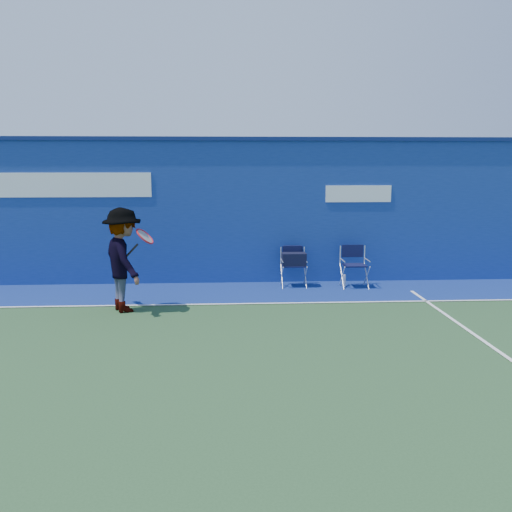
{
  "coord_description": "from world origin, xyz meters",
  "views": [
    {
      "loc": [
        0.79,
        -6.39,
        2.57
      ],
      "look_at": [
        1.29,
        2.6,
        1.0
      ],
      "focal_mm": 38.0,
      "sensor_mm": 36.0,
      "label": 1
    }
  ],
  "objects": [
    {
      "name": "directors_chair_right",
      "position": [
        3.43,
        4.44,
        0.27
      ],
      "size": [
        0.51,
        0.46,
        0.86
      ],
      "color": "silver",
      "rests_on": "ground"
    },
    {
      "name": "out_of_bounds_strip",
      "position": [
        0.0,
        4.1,
        0.0
      ],
      "size": [
        24.0,
        1.8,
        0.01
      ],
      "primitive_type": "cube",
      "color": "navy",
      "rests_on": "ground"
    },
    {
      "name": "directors_chair_left",
      "position": [
        2.18,
        4.58,
        0.35
      ],
      "size": [
        0.49,
        0.46,
        0.83
      ],
      "color": "silver",
      "rests_on": "ground"
    },
    {
      "name": "ground",
      "position": [
        0.0,
        0.0,
        0.0
      ],
      "size": [
        80.0,
        80.0,
        0.0
      ],
      "primitive_type": "plane",
      "color": "#284826",
      "rests_on": "ground"
    },
    {
      "name": "tennis_player",
      "position": [
        -0.99,
        2.9,
        0.9
      ],
      "size": [
        1.14,
        1.34,
        1.8
      ],
      "color": "#EA4738",
      "rests_on": "ground"
    },
    {
      "name": "stadium_wall",
      "position": [
        -0.0,
        5.2,
        1.55
      ],
      "size": [
        24.0,
        0.5,
        3.08
      ],
      "color": "navy",
      "rests_on": "ground"
    },
    {
      "name": "water_bottle",
      "position": [
        3.24,
        4.51,
        0.13
      ],
      "size": [
        0.07,
        0.07,
        0.25
      ],
      "primitive_type": "cylinder",
      "color": "silver",
      "rests_on": "ground"
    },
    {
      "name": "court_lines",
      "position": [
        0.0,
        0.6,
        0.01
      ],
      "size": [
        24.0,
        12.0,
        0.01
      ],
      "color": "white",
      "rests_on": "out_of_bounds_strip"
    }
  ]
}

